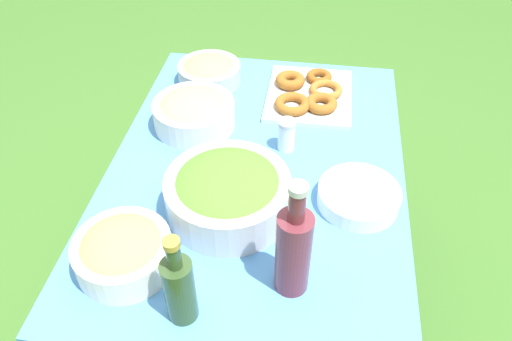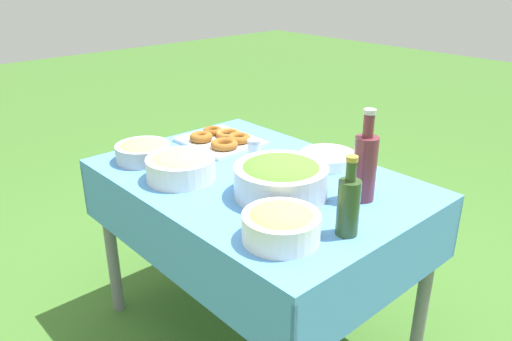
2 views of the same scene
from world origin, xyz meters
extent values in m
plane|color=#3D6B28|center=(0.00, 0.00, 0.00)|extent=(14.00, 14.00, 0.00)
cube|color=#4C8CD1|center=(0.00, 0.00, 0.72)|extent=(1.20, 0.84, 0.02)
cube|color=#4C8CD1|center=(0.00, -0.41, 0.59)|extent=(1.20, 0.01, 0.22)
cube|color=#4C8CD1|center=(0.00, 0.41, 0.59)|extent=(1.20, 0.01, 0.22)
cube|color=#4C8CD1|center=(-0.59, 0.00, 0.59)|extent=(0.01, 0.84, 0.22)
cube|color=#4C8CD1|center=(0.59, 0.00, 0.59)|extent=(0.01, 0.84, 0.22)
cylinder|color=slate|center=(-0.54, -0.36, 0.35)|extent=(0.05, 0.05, 0.70)
cylinder|color=slate|center=(-0.54, 0.36, 0.35)|extent=(0.05, 0.05, 0.70)
cylinder|color=slate|center=(0.54, 0.36, 0.35)|extent=(0.05, 0.05, 0.70)
cylinder|color=silver|center=(0.17, -0.05, 0.78)|extent=(0.32, 0.32, 0.11)
ellipsoid|color=#51892D|center=(0.17, -0.05, 0.82)|extent=(0.28, 0.28, 0.07)
cylinder|color=silver|center=(-0.17, -0.22, 0.77)|extent=(0.25, 0.25, 0.08)
ellipsoid|color=tan|center=(-0.17, -0.22, 0.80)|extent=(0.22, 0.22, 0.07)
cube|color=silver|center=(-0.37, 0.13, 0.74)|extent=(0.33, 0.28, 0.02)
torus|color=brown|center=(-0.46, 0.15, 0.76)|extent=(0.09, 0.09, 0.03)
torus|color=#93561E|center=(-0.30, 0.17, 0.76)|extent=(0.15, 0.15, 0.03)
torus|color=#A36628|center=(-0.39, 0.18, 0.76)|extent=(0.15, 0.15, 0.02)
torus|color=#93561E|center=(-0.28, 0.08, 0.76)|extent=(0.16, 0.16, 0.03)
torus|color=#93561E|center=(-0.42, 0.06, 0.76)|extent=(0.12, 0.12, 0.03)
cylinder|color=white|center=(0.10, 0.29, 0.73)|extent=(0.22, 0.22, 0.01)
cylinder|color=white|center=(0.10, 0.29, 0.75)|extent=(0.22, 0.22, 0.01)
cylinder|color=white|center=(0.10, 0.29, 0.76)|extent=(0.22, 0.22, 0.01)
cylinder|color=white|center=(0.10, 0.29, 0.77)|extent=(0.22, 0.22, 0.01)
cylinder|color=#2D4723|center=(0.49, -0.09, 0.81)|extent=(0.07, 0.07, 0.17)
cylinder|color=#2D4723|center=(0.49, -0.09, 0.93)|extent=(0.03, 0.03, 0.06)
cylinder|color=#A58C33|center=(0.49, -0.09, 0.97)|extent=(0.03, 0.03, 0.01)
cylinder|color=maroon|center=(0.38, 0.14, 0.84)|extent=(0.08, 0.08, 0.22)
cylinder|color=maroon|center=(0.38, 0.14, 0.99)|extent=(0.04, 0.04, 0.08)
cylinder|color=#B7B7B7|center=(0.38, 0.14, 1.03)|extent=(0.04, 0.04, 0.02)
cylinder|color=#B2B7BC|center=(-0.42, -0.23, 0.76)|extent=(0.22, 0.22, 0.07)
ellipsoid|color=tan|center=(-0.42, -0.23, 0.78)|extent=(0.19, 0.19, 0.06)
cylinder|color=white|center=(0.38, -0.25, 0.77)|extent=(0.23, 0.23, 0.08)
ellipsoid|color=#ADCC59|center=(0.38, -0.25, 0.80)|extent=(0.20, 0.20, 0.07)
cylinder|color=white|center=(-0.10, 0.08, 0.77)|extent=(0.05, 0.05, 0.09)
cylinder|color=silver|center=(-0.10, 0.08, 0.82)|extent=(0.05, 0.05, 0.01)
camera|label=1|loc=(1.05, 0.15, 1.69)|focal=35.00mm
camera|label=2|loc=(1.26, -1.14, 1.47)|focal=35.00mm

